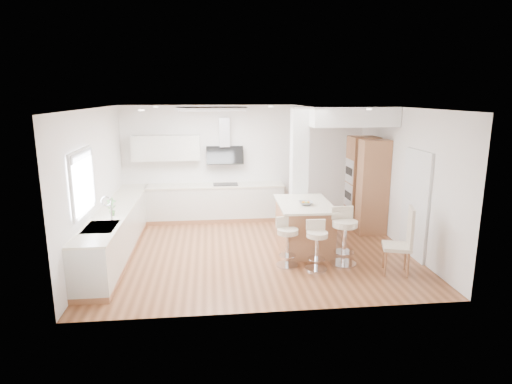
{
  "coord_description": "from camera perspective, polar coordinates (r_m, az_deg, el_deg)",
  "views": [
    {
      "loc": [
        -0.86,
        -8.04,
        3.04
      ],
      "look_at": [
        0.05,
        0.4,
        1.11
      ],
      "focal_mm": 30.0,
      "sensor_mm": 36.0,
      "label": 1
    }
  ],
  "objects": [
    {
      "name": "oven_column",
      "position": [
        10.12,
        14.42,
        1.08
      ],
      "size": [
        0.63,
        1.21,
        2.1
      ],
      "color": "#A26B45",
      "rests_on": "ground"
    },
    {
      "name": "pillar",
      "position": [
        9.33,
        5.73,
        2.66
      ],
      "size": [
        0.35,
        0.35,
        2.8
      ],
      "color": "silver",
      "rests_on": "ground"
    },
    {
      "name": "window_left",
      "position": [
        7.56,
        -22.17,
        1.62
      ],
      "size": [
        0.06,
        1.28,
        1.07
      ],
      "color": "white",
      "rests_on": "ground"
    },
    {
      "name": "counter_left",
      "position": [
        8.86,
        -17.94,
        -4.76
      ],
      "size": [
        0.63,
        4.5,
        1.35
      ],
      "color": "#A26B45",
      "rests_on": "ground"
    },
    {
      "name": "bar_stool_b",
      "position": [
        7.67,
        8.09,
        -6.67
      ],
      "size": [
        0.41,
        0.41,
        0.88
      ],
      "rotation": [
        0.0,
        0.0,
        -0.03
      ],
      "color": "silver",
      "rests_on": "ground"
    },
    {
      "name": "counter_back",
      "position": [
        10.53,
        -6.32,
        -0.11
      ],
      "size": [
        3.62,
        0.63,
        2.5
      ],
      "color": "#A26B45",
      "rests_on": "ground"
    },
    {
      "name": "wall_right",
      "position": [
        9.07,
        19.15,
        1.7
      ],
      "size": [
        0.04,
        5.0,
        2.8
      ],
      "primitive_type": "cube",
      "color": "white",
      "rests_on": "ground"
    },
    {
      "name": "soffit",
      "position": [
        9.9,
        11.4,
        10.05
      ],
      "size": [
        1.78,
        2.2,
        0.4
      ],
      "color": "white",
      "rests_on": "ground"
    },
    {
      "name": "dining_chair",
      "position": [
        7.78,
        19.08,
        -5.9
      ],
      "size": [
        0.58,
        0.58,
        1.19
      ],
      "rotation": [
        0.0,
        0.0,
        -0.3
      ],
      "color": "beige",
      "rests_on": "ground"
    },
    {
      "name": "bar_stool_c",
      "position": [
        7.94,
        11.66,
        -5.38
      ],
      "size": [
        0.49,
        0.49,
        1.06
      ],
      "rotation": [
        0.0,
        0.0,
        0.04
      ],
      "color": "silver",
      "rests_on": "ground"
    },
    {
      "name": "ground",
      "position": [
        8.64,
        -0.07,
        -7.77
      ],
      "size": [
        6.0,
        6.0,
        0.0
      ],
      "primitive_type": "plane",
      "color": "brown",
      "rests_on": "ground"
    },
    {
      "name": "skylight",
      "position": [
        8.64,
        -5.83,
        10.99
      ],
      "size": [
        4.1,
        2.1,
        0.06
      ],
      "color": "silver",
      "rests_on": "ground"
    },
    {
      "name": "ceiling",
      "position": [
        8.64,
        -0.07,
        -7.77
      ],
      "size": [
        6.0,
        5.0,
        0.02
      ],
      "primitive_type": "cube",
      "color": "white",
      "rests_on": "ground"
    },
    {
      "name": "doorway_right",
      "position": [
        8.61,
        20.47,
        -1.69
      ],
      "size": [
        0.05,
        1.0,
        2.1
      ],
      "color": "#473F38",
      "rests_on": "ground"
    },
    {
      "name": "wall_back",
      "position": [
        10.7,
        -1.5,
        4.02
      ],
      "size": [
        6.0,
        0.04,
        2.8
      ],
      "primitive_type": "cube",
      "color": "white",
      "rests_on": "ground"
    },
    {
      "name": "wall_left",
      "position": [
        8.48,
        -20.67,
        0.85
      ],
      "size": [
        0.04,
        5.0,
        2.8
      ],
      "primitive_type": "cube",
      "color": "white",
      "rests_on": "ground"
    },
    {
      "name": "peninsula",
      "position": [
        8.64,
        6.38,
        -4.47
      ],
      "size": [
        1.08,
        1.59,
        1.03
      ],
      "rotation": [
        0.0,
        0.0,
        -0.03
      ],
      "color": "#A26B45",
      "rests_on": "ground"
    },
    {
      "name": "bar_stool_a",
      "position": [
        7.76,
        4.18,
        -6.3
      ],
      "size": [
        0.46,
        0.46,
        0.89
      ],
      "rotation": [
        0.0,
        0.0,
        0.17
      ],
      "color": "silver",
      "rests_on": "ground"
    }
  ]
}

